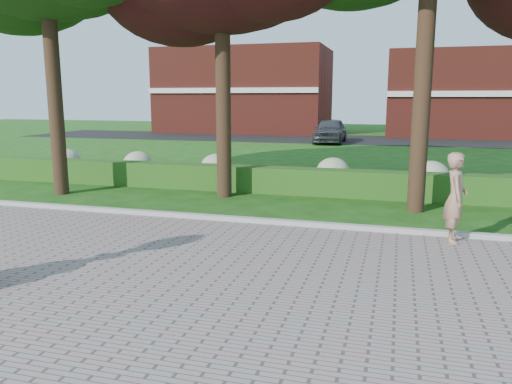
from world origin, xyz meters
TOP-DOWN VIEW (x-y plane):
  - ground at (0.00, 0.00)m, footprint 100.00×100.00m
  - curb at (0.00, 3.00)m, footprint 40.00×0.18m
  - lawn_hedge at (0.00, 7.00)m, footprint 24.00×0.70m
  - hydrangea_row at (0.57, 8.00)m, footprint 20.10×1.10m
  - street at (0.00, 28.00)m, footprint 50.00×8.00m
  - building_left at (-10.00, 34.00)m, footprint 14.00×8.00m
  - building_right at (8.00, 34.00)m, footprint 12.00×8.00m
  - woman at (4.15, 2.60)m, footprint 0.45×0.68m
  - parked_car at (-1.38, 25.02)m, footprint 1.96×4.74m

SIDE VIEW (x-z plane):
  - ground at x=0.00m, z-range 0.00..0.00m
  - street at x=0.00m, z-range 0.00..0.02m
  - curb at x=0.00m, z-range 0.00..0.15m
  - lawn_hedge at x=0.00m, z-range 0.00..0.80m
  - hydrangea_row at x=0.57m, z-range 0.06..1.04m
  - parked_car at x=-1.38m, z-range 0.02..1.63m
  - woman at x=4.15m, z-range 0.04..1.87m
  - building_right at x=8.00m, z-range 0.00..6.40m
  - building_left at x=-10.00m, z-range 0.00..7.00m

